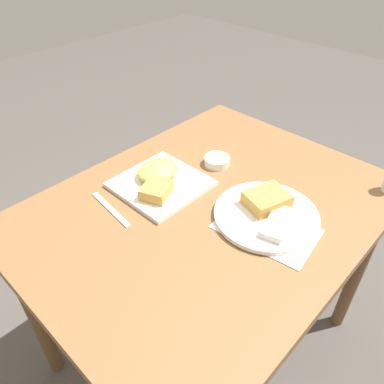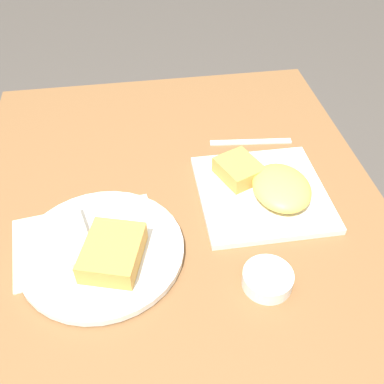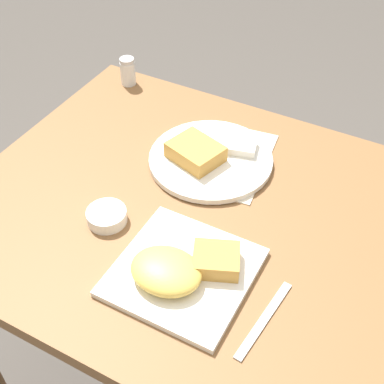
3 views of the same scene
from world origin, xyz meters
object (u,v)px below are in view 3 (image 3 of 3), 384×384
at_px(salt_shaker, 128,73).
at_px(butter_knife, 264,320).
at_px(sauce_ramekin, 107,216).
at_px(plate_square_near, 181,270).
at_px(plate_oval_far, 209,156).

relative_size(salt_shaker, butter_knife, 0.42).
bearing_deg(sauce_ramekin, plate_square_near, -14.77).
distance_m(salt_shaker, butter_knife, 0.85).
height_order(sauce_ramekin, butter_knife, sauce_ramekin).
bearing_deg(sauce_ramekin, plate_oval_far, 69.49).
distance_m(plate_square_near, butter_knife, 0.18).
bearing_deg(salt_shaker, sauce_ramekin, -61.77).
bearing_deg(plate_oval_far, butter_knife, -50.22).
bearing_deg(plate_oval_far, salt_shaker, 150.64).
height_order(plate_square_near, sauce_ramekin, plate_square_near).
distance_m(plate_square_near, plate_oval_far, 0.35).
relative_size(plate_square_near, butter_knife, 1.33).
bearing_deg(butter_knife, plate_oval_far, 45.77).
xyz_separation_m(plate_square_near, salt_shaker, (-0.47, 0.54, 0.01)).
height_order(sauce_ramekin, salt_shaker, salt_shaker).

